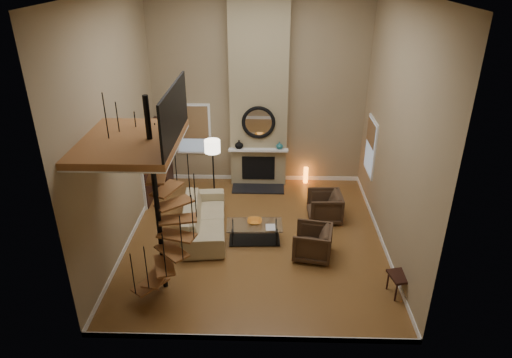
{
  "coord_description": "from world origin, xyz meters",
  "views": [
    {
      "loc": [
        0.27,
        -9.21,
        6.12
      ],
      "look_at": [
        0.0,
        0.4,
        1.4
      ],
      "focal_mm": 32.03,
      "sensor_mm": 36.0,
      "label": 1
    }
  ],
  "objects_px": {
    "accent_lamp": "(306,175)",
    "side_chair": "(407,272)",
    "armchair_near": "(328,207)",
    "hutch": "(161,156)",
    "coffee_table": "(255,230)",
    "armchair_far": "(316,243)",
    "sofa": "(204,217)",
    "floor_lamp": "(213,151)"
  },
  "relations": [
    {
      "from": "armchair_near",
      "to": "sofa",
      "type": "bearing_deg",
      "value": -79.77
    },
    {
      "from": "floor_lamp",
      "to": "accent_lamp",
      "type": "height_order",
      "value": "floor_lamp"
    },
    {
      "from": "armchair_far",
      "to": "side_chair",
      "type": "height_order",
      "value": "side_chair"
    },
    {
      "from": "accent_lamp",
      "to": "side_chair",
      "type": "height_order",
      "value": "side_chair"
    },
    {
      "from": "armchair_far",
      "to": "coffee_table",
      "type": "relative_size",
      "value": 0.63
    },
    {
      "from": "armchair_near",
      "to": "floor_lamp",
      "type": "height_order",
      "value": "floor_lamp"
    },
    {
      "from": "coffee_table",
      "to": "floor_lamp",
      "type": "bearing_deg",
      "value": 119.21
    },
    {
      "from": "sofa",
      "to": "coffee_table",
      "type": "xyz_separation_m",
      "value": [
        1.25,
        -0.38,
        -0.11
      ]
    },
    {
      "from": "sofa",
      "to": "accent_lamp",
      "type": "bearing_deg",
      "value": -49.66
    },
    {
      "from": "hutch",
      "to": "coffee_table",
      "type": "height_order",
      "value": "hutch"
    },
    {
      "from": "armchair_far",
      "to": "floor_lamp",
      "type": "bearing_deg",
      "value": -125.61
    },
    {
      "from": "armchair_near",
      "to": "accent_lamp",
      "type": "distance_m",
      "value": 2.13
    },
    {
      "from": "armchair_near",
      "to": "armchair_far",
      "type": "relative_size",
      "value": 1.01
    },
    {
      "from": "sofa",
      "to": "armchair_near",
      "type": "xyz_separation_m",
      "value": [
        3.08,
        0.68,
        -0.04
      ]
    },
    {
      "from": "coffee_table",
      "to": "floor_lamp",
      "type": "relative_size",
      "value": 0.76
    },
    {
      "from": "floor_lamp",
      "to": "side_chair",
      "type": "relative_size",
      "value": 1.77
    },
    {
      "from": "armchair_far",
      "to": "sofa",
      "type": "bearing_deg",
      "value": -99.33
    },
    {
      "from": "side_chair",
      "to": "armchair_near",
      "type": "bearing_deg",
      "value": 113.07
    },
    {
      "from": "armchair_far",
      "to": "side_chair",
      "type": "relative_size",
      "value": 0.85
    },
    {
      "from": "coffee_table",
      "to": "hutch",
      "type": "bearing_deg",
      "value": 134.33
    },
    {
      "from": "hutch",
      "to": "coffee_table",
      "type": "relative_size",
      "value": 1.54
    },
    {
      "from": "coffee_table",
      "to": "floor_lamp",
      "type": "distance_m",
      "value": 2.69
    },
    {
      "from": "sofa",
      "to": "floor_lamp",
      "type": "distance_m",
      "value": 2.02
    },
    {
      "from": "armchair_far",
      "to": "floor_lamp",
      "type": "xyz_separation_m",
      "value": [
        -2.58,
        2.72,
        1.06
      ]
    },
    {
      "from": "coffee_table",
      "to": "side_chair",
      "type": "xyz_separation_m",
      "value": [
        3.05,
        -1.8,
        0.24
      ]
    },
    {
      "from": "hutch",
      "to": "coffee_table",
      "type": "bearing_deg",
      "value": -45.67
    },
    {
      "from": "armchair_far",
      "to": "coffee_table",
      "type": "xyz_separation_m",
      "value": [
        -1.39,
        0.59,
        -0.07
      ]
    },
    {
      "from": "armchair_near",
      "to": "side_chair",
      "type": "xyz_separation_m",
      "value": [
        1.22,
        -2.86,
        0.17
      ]
    },
    {
      "from": "sofa",
      "to": "accent_lamp",
      "type": "relative_size",
      "value": 5.16
    },
    {
      "from": "accent_lamp",
      "to": "side_chair",
      "type": "distance_m",
      "value": 5.21
    },
    {
      "from": "sofa",
      "to": "armchair_far",
      "type": "height_order",
      "value": "sofa"
    },
    {
      "from": "armchair_near",
      "to": "armchair_far",
      "type": "bearing_deg",
      "value": -17.4
    },
    {
      "from": "armchair_far",
      "to": "accent_lamp",
      "type": "relative_size",
      "value": 1.72
    },
    {
      "from": "armchair_near",
      "to": "side_chair",
      "type": "height_order",
      "value": "side_chair"
    },
    {
      "from": "armchair_near",
      "to": "hutch",
      "type": "bearing_deg",
      "value": -113.36
    },
    {
      "from": "coffee_table",
      "to": "accent_lamp",
      "type": "relative_size",
      "value": 2.75
    },
    {
      "from": "floor_lamp",
      "to": "side_chair",
      "type": "bearing_deg",
      "value": -42.78
    },
    {
      "from": "armchair_near",
      "to": "side_chair",
      "type": "distance_m",
      "value": 3.11
    },
    {
      "from": "armchair_near",
      "to": "coffee_table",
      "type": "relative_size",
      "value": 0.64
    },
    {
      "from": "armchair_far",
      "to": "accent_lamp",
      "type": "xyz_separation_m",
      "value": [
        0.04,
        3.73,
        -0.1
      ]
    },
    {
      "from": "sofa",
      "to": "coffee_table",
      "type": "distance_m",
      "value": 1.31
    },
    {
      "from": "sofa",
      "to": "side_chair",
      "type": "relative_size",
      "value": 2.53
    }
  ]
}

